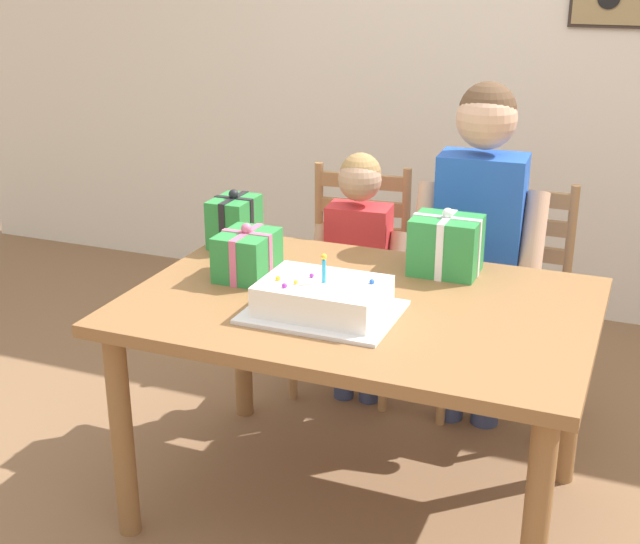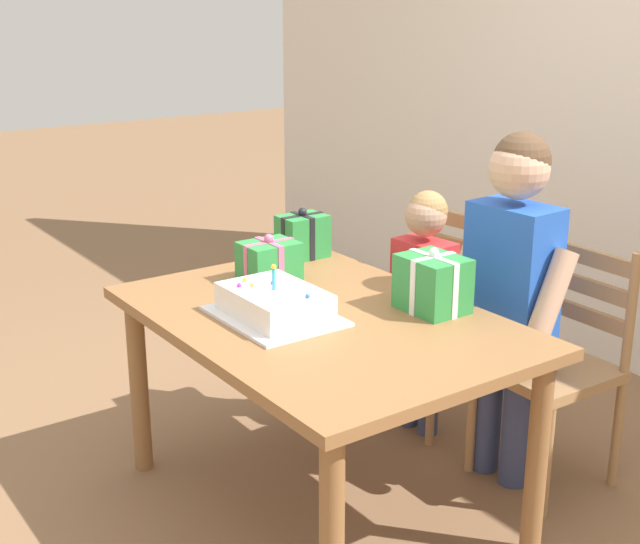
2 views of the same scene
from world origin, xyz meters
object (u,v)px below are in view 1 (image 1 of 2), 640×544
object	(u,v)px
child_older	(479,226)
chair_left	(353,279)
gift_box_corner_small	(235,221)
gift_box_red_large	(247,255)
chair_right	(509,301)
dining_table	(360,328)
birthday_cake	(323,299)
child_younger	(358,256)
gift_box_beside_cake	(446,245)

from	to	relation	value
child_older	chair_left	bearing A→B (deg)	163.70
gift_box_corner_small	chair_left	size ratio (longest dim) A/B	0.23
gift_box_red_large	child_older	bearing A→B (deg)	45.05
gift_box_red_large	chair_right	size ratio (longest dim) A/B	0.23
dining_table	gift_box_red_large	distance (m)	0.45
chair_left	dining_table	bearing A→B (deg)	-68.82
birthday_cake	chair_left	bearing A→B (deg)	104.77
gift_box_red_large	chair_right	distance (m)	1.14
child_older	child_younger	size ratio (longest dim) A/B	1.28
birthday_cake	gift_box_red_large	world-z (taller)	birthday_cake
chair_left	child_older	size ratio (longest dim) A/B	0.69
birthday_cake	gift_box_red_large	distance (m)	0.40
gift_box_corner_small	chair_right	size ratio (longest dim) A/B	0.23
birthday_cake	gift_box_corner_small	size ratio (longest dim) A/B	2.08
gift_box_red_large	child_younger	world-z (taller)	child_younger
birthday_cake	chair_right	xyz separation A→B (m)	(0.39, 0.99, -0.32)
gift_box_corner_small	child_younger	world-z (taller)	child_younger
gift_box_red_large	chair_right	world-z (taller)	gift_box_red_large
birthday_cake	gift_box_red_large	size ratio (longest dim) A/B	2.10
gift_box_beside_cake	dining_table	bearing A→B (deg)	-117.96
gift_box_beside_cake	chair_right	bearing A→B (deg)	74.06
gift_box_beside_cake	child_older	size ratio (longest dim) A/B	0.17
gift_box_corner_small	child_younger	bearing A→B (deg)	44.53
birthday_cake	child_older	world-z (taller)	child_older
gift_box_beside_cake	child_younger	size ratio (longest dim) A/B	0.22
gift_box_beside_cake	chair_left	distance (m)	0.81
gift_box_corner_small	chair_left	xyz separation A→B (m)	(0.28, 0.51, -0.37)
gift_box_beside_cake	chair_left	size ratio (longest dim) A/B	0.25
birthday_cake	child_younger	distance (m)	0.87
chair_left	chair_right	world-z (taller)	same
child_older	child_younger	world-z (taller)	child_older
dining_table	gift_box_red_large	xyz separation A→B (m)	(-0.41, 0.05, 0.17)
birthday_cake	chair_right	bearing A→B (deg)	68.38
gift_box_beside_cake	gift_box_corner_small	xyz separation A→B (m)	(-0.79, -0.00, -0.01)
dining_table	chair_left	world-z (taller)	chair_left
chair_right	child_younger	xyz separation A→B (m)	(-0.57, -0.16, 0.16)
birthday_cake	gift_box_beside_cake	xyz separation A→B (m)	(0.25, 0.48, 0.05)
birthday_cake	gift_box_beside_cake	bearing A→B (deg)	62.84
dining_table	chair_left	bearing A→B (deg)	111.18
chair_left	child_older	distance (m)	0.67
dining_table	child_younger	distance (m)	0.73
gift_box_beside_cake	chair_right	world-z (taller)	gift_box_beside_cake
gift_box_red_large	gift_box_corner_small	world-z (taller)	gift_box_corner_small
dining_table	gift_box_corner_small	world-z (taller)	gift_box_corner_small
gift_box_red_large	child_younger	xyz separation A→B (m)	(0.16, 0.63, -0.19)
gift_box_red_large	dining_table	bearing A→B (deg)	-7.38
birthday_cake	gift_box_corner_small	world-z (taller)	gift_box_corner_small
gift_box_red_large	gift_box_beside_cake	size ratio (longest dim) A/B	0.92
gift_box_corner_small	child_older	xyz separation A→B (m)	(0.83, 0.35, -0.02)
chair_left	gift_box_beside_cake	bearing A→B (deg)	-44.97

